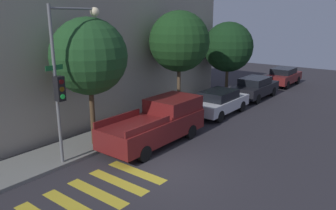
{
  "coord_description": "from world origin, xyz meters",
  "views": [
    {
      "loc": [
        -8.65,
        -6.9,
        5.53
      ],
      "look_at": [
        2.87,
        2.1,
        1.6
      ],
      "focal_mm": 35.0,
      "sensor_mm": 36.0,
      "label": 1
    }
  ],
  "objects_px": {
    "tree_far_end": "(228,47)",
    "tree_midblock": "(179,42)",
    "sedan_middle": "(255,87)",
    "tree_near_corner": "(89,57)",
    "traffic_light_pole": "(67,68)",
    "pickup_truck": "(158,122)",
    "sedan_far_end": "(283,76)",
    "sedan_near_corner": "(219,102)"
  },
  "relations": [
    {
      "from": "tree_near_corner",
      "to": "tree_far_end",
      "type": "height_order",
      "value": "tree_near_corner"
    },
    {
      "from": "pickup_truck",
      "to": "sedan_near_corner",
      "type": "distance_m",
      "value": 5.59
    },
    {
      "from": "tree_near_corner",
      "to": "tree_midblock",
      "type": "height_order",
      "value": "tree_midblock"
    },
    {
      "from": "tree_midblock",
      "to": "traffic_light_pole",
      "type": "bearing_deg",
      "value": -175.38
    },
    {
      "from": "sedan_far_end",
      "to": "tree_midblock",
      "type": "distance_m",
      "value": 12.79
    },
    {
      "from": "traffic_light_pole",
      "to": "tree_near_corner",
      "type": "height_order",
      "value": "traffic_light_pole"
    },
    {
      "from": "pickup_truck",
      "to": "tree_near_corner",
      "type": "height_order",
      "value": "tree_near_corner"
    },
    {
      "from": "pickup_truck",
      "to": "sedan_middle",
      "type": "bearing_deg",
      "value": -0.0
    },
    {
      "from": "sedan_middle",
      "to": "tree_midblock",
      "type": "relative_size",
      "value": 0.76
    },
    {
      "from": "tree_midblock",
      "to": "sedan_near_corner",
      "type": "bearing_deg",
      "value": -53.9
    },
    {
      "from": "pickup_truck",
      "to": "sedan_far_end",
      "type": "relative_size",
      "value": 1.23
    },
    {
      "from": "tree_near_corner",
      "to": "tree_midblock",
      "type": "bearing_deg",
      "value": -0.0
    },
    {
      "from": "traffic_light_pole",
      "to": "pickup_truck",
      "type": "height_order",
      "value": "traffic_light_pole"
    },
    {
      "from": "tree_midblock",
      "to": "pickup_truck",
      "type": "bearing_deg",
      "value": -155.52
    },
    {
      "from": "sedan_near_corner",
      "to": "sedan_middle",
      "type": "xyz_separation_m",
      "value": [
        5.04,
        -0.0,
        0.02
      ]
    },
    {
      "from": "traffic_light_pole",
      "to": "pickup_truck",
      "type": "distance_m",
      "value": 4.8
    },
    {
      "from": "sedan_near_corner",
      "to": "tree_midblock",
      "type": "relative_size",
      "value": 0.72
    },
    {
      "from": "pickup_truck",
      "to": "tree_near_corner",
      "type": "xyz_separation_m",
      "value": [
        -2.13,
        1.91,
        3.01
      ]
    },
    {
      "from": "pickup_truck",
      "to": "tree_midblock",
      "type": "height_order",
      "value": "tree_midblock"
    },
    {
      "from": "traffic_light_pole",
      "to": "sedan_far_end",
      "type": "distance_m",
      "value": 20.3
    },
    {
      "from": "tree_far_end",
      "to": "pickup_truck",
      "type": "bearing_deg",
      "value": -169.21
    },
    {
      "from": "sedan_near_corner",
      "to": "tree_far_end",
      "type": "distance_m",
      "value": 5.55
    },
    {
      "from": "sedan_middle",
      "to": "tree_near_corner",
      "type": "relative_size",
      "value": 0.81
    },
    {
      "from": "tree_near_corner",
      "to": "tree_far_end",
      "type": "distance_m",
      "value": 12.15
    },
    {
      "from": "tree_near_corner",
      "to": "traffic_light_pole",
      "type": "bearing_deg",
      "value": -157.76
    },
    {
      "from": "pickup_truck",
      "to": "sedan_far_end",
      "type": "distance_m",
      "value": 16.36
    },
    {
      "from": "pickup_truck",
      "to": "tree_midblock",
      "type": "relative_size",
      "value": 0.89
    },
    {
      "from": "sedan_middle",
      "to": "tree_far_end",
      "type": "bearing_deg",
      "value": 107.85
    },
    {
      "from": "sedan_near_corner",
      "to": "pickup_truck",
      "type": "bearing_deg",
      "value": 180.0
    },
    {
      "from": "sedan_middle",
      "to": "tree_far_end",
      "type": "relative_size",
      "value": 0.86
    },
    {
      "from": "traffic_light_pole",
      "to": "tree_far_end",
      "type": "distance_m",
      "value": 13.72
    },
    {
      "from": "traffic_light_pole",
      "to": "tree_midblock",
      "type": "relative_size",
      "value": 1.01
    },
    {
      "from": "pickup_truck",
      "to": "tree_far_end",
      "type": "bearing_deg",
      "value": 10.79
    },
    {
      "from": "sedan_near_corner",
      "to": "tree_far_end",
      "type": "relative_size",
      "value": 0.82
    },
    {
      "from": "sedan_middle",
      "to": "tree_midblock",
      "type": "height_order",
      "value": "tree_midblock"
    },
    {
      "from": "sedan_middle",
      "to": "tree_near_corner",
      "type": "xyz_separation_m",
      "value": [
        -12.76,
        1.91,
        3.17
      ]
    },
    {
      "from": "sedan_middle",
      "to": "tree_far_end",
      "type": "distance_m",
      "value": 3.38
    },
    {
      "from": "tree_far_end",
      "to": "tree_midblock",
      "type": "bearing_deg",
      "value": 180.0
    },
    {
      "from": "traffic_light_pole",
      "to": "tree_near_corner",
      "type": "bearing_deg",
      "value": 22.24
    },
    {
      "from": "tree_near_corner",
      "to": "sedan_middle",
      "type": "bearing_deg",
      "value": -8.51
    },
    {
      "from": "tree_midblock",
      "to": "tree_far_end",
      "type": "relative_size",
      "value": 1.13
    },
    {
      "from": "pickup_truck",
      "to": "tree_near_corner",
      "type": "bearing_deg",
      "value": 138.1
    }
  ]
}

